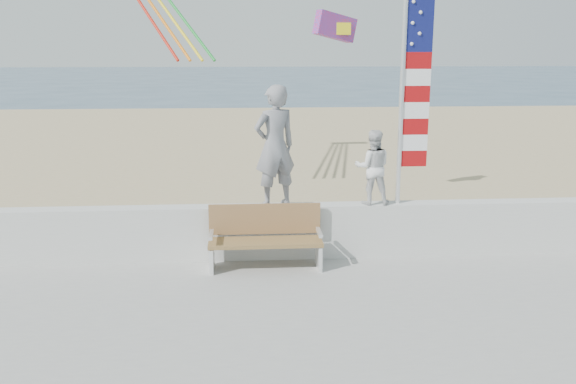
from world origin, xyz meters
name	(u,v)px	position (x,y,z in m)	size (l,w,h in m)	color
ground	(283,318)	(0.00, 0.00, 0.00)	(220.00, 220.00, 0.00)	#324C64
sand	(263,178)	(0.00, 9.00, 0.04)	(90.00, 40.00, 0.08)	tan
seawall	(275,231)	(0.00, 2.00, 0.63)	(30.00, 0.35, 0.90)	silver
adult	(275,146)	(0.00, 2.00, 2.07)	(0.72, 0.47, 1.98)	gray
child	(373,167)	(1.62, 2.00, 1.70)	(0.60, 0.47, 1.24)	silver
bench	(265,236)	(-0.18, 1.55, 0.69)	(1.80, 0.57, 1.00)	olive
flag	(410,88)	(2.18, 2.00, 2.99)	(0.50, 0.08, 3.50)	white
parafoil_kite	(336,27)	(1.53, 5.80, 4.06)	(1.02, 0.63, 0.69)	#FF1C36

